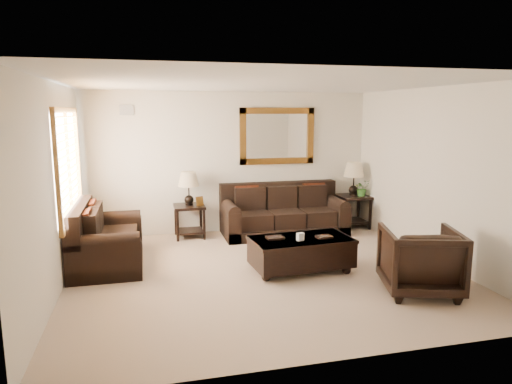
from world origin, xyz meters
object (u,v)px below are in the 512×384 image
object	(u,v)px
loveseat	(103,243)
armchair	(420,257)
end_table_left	(189,195)
sofa	(283,216)
coffee_table	(301,250)
end_table_right	(354,185)

from	to	relation	value
loveseat	armchair	world-z (taller)	loveseat
end_table_left	sofa	bearing A→B (deg)	-4.44
armchair	coffee_table	bearing A→B (deg)	-26.73
coffee_table	sofa	bearing A→B (deg)	75.83
sofa	end_table_left	size ratio (longest dim) A/B	1.89
sofa	coffee_table	size ratio (longest dim) A/B	1.54
sofa	loveseat	xyz separation A→B (m)	(-3.21, -1.14, 0.01)
end_table_right	end_table_left	bearing A→B (deg)	179.66
loveseat	end_table_left	bearing A→B (deg)	-48.38
sofa	armchair	world-z (taller)	sofa
sofa	coffee_table	xyz separation A→B (m)	(-0.37, -2.10, -0.04)
end_table_left	end_table_right	distance (m)	3.30
armchair	loveseat	bearing A→B (deg)	-10.90
loveseat	end_table_left	xyz separation A→B (m)	(1.44, 1.28, 0.45)
end_table_left	end_table_right	xyz separation A→B (m)	(3.29, -0.02, 0.06)
end_table_left	armchair	xyz separation A→B (m)	(2.63, -3.38, -0.33)
loveseat	armchair	size ratio (longest dim) A/B	1.80
loveseat	coffee_table	xyz separation A→B (m)	(2.85, -0.96, -0.04)
end_table_right	coffee_table	xyz separation A→B (m)	(-1.88, -2.22, -0.56)
sofa	armchair	xyz separation A→B (m)	(0.85, -3.24, 0.13)
end_table_left	end_table_right	world-z (taller)	end_table_right
end_table_right	armchair	distance (m)	3.45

